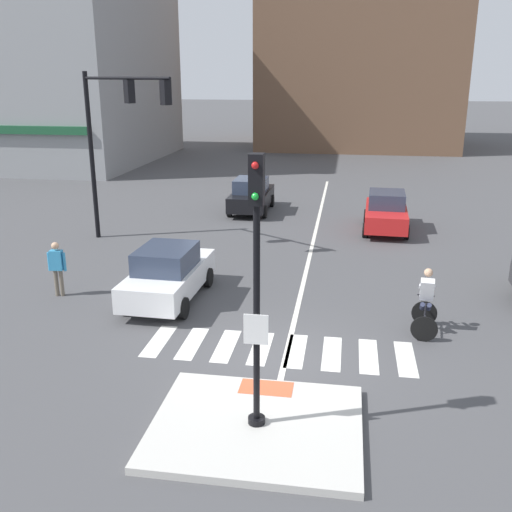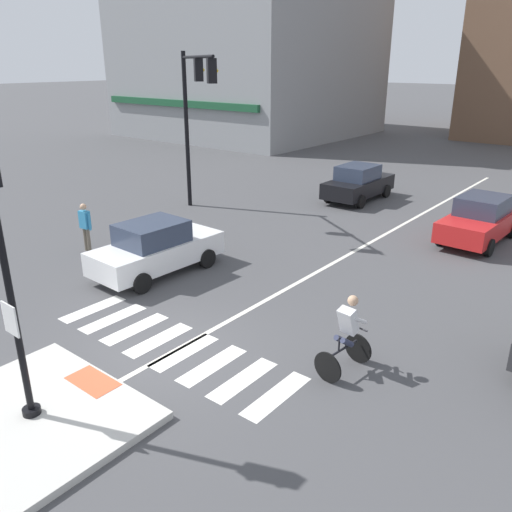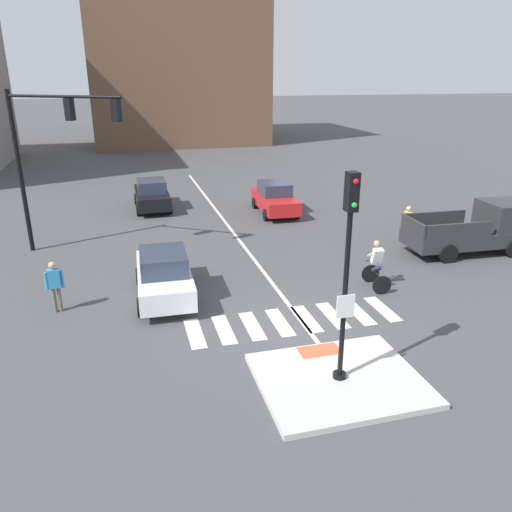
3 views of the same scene
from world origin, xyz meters
The scene contains 22 objects.
ground_plane centered at (0.00, 0.00, 0.00)m, with size 300.00×300.00×0.00m, color #474749.
traffic_island centered at (0.00, -2.90, 0.07)m, with size 3.89×3.25×0.15m, color beige.
tactile_pad_front centered at (0.00, -1.62, 0.15)m, with size 1.10×0.60×0.01m, color #DB5B38.
signal_pole centered at (0.00, -2.90, 3.14)m, with size 0.44×0.38×4.98m.
crosswalk_stripe_a centered at (-3.00, 0.45, 0.00)m, with size 0.44×1.80×0.01m, color silver.
crosswalk_stripe_b centered at (-2.15, 0.45, 0.00)m, with size 0.44×1.80×0.01m, color silver.
crosswalk_stripe_c centered at (-1.29, 0.45, 0.00)m, with size 0.44×1.80×0.01m, color silver.
crosswalk_stripe_d centered at (-0.43, 0.45, 0.00)m, with size 0.44×1.80×0.01m, color silver.
crosswalk_stripe_e centered at (0.43, 0.45, 0.00)m, with size 0.44×1.80×0.01m, color silver.
crosswalk_stripe_f centered at (1.29, 0.45, 0.00)m, with size 0.44×1.80×0.01m, color silver.
crosswalk_stripe_g centered at (2.15, 0.45, 0.00)m, with size 0.44×1.80×0.01m, color silver.
crosswalk_stripe_h centered at (3.00, 0.45, 0.00)m, with size 0.44×1.80×0.01m, color silver.
lane_centre_line centered at (0.22, 10.00, 0.00)m, with size 0.14×28.00×0.01m, color silver.
traffic_light_mast centered at (-7.22, 8.58, 4.51)m, with size 4.26×2.78×6.49m.
building_corner_left centered at (1.97, 45.13, 8.72)m, with size 17.84×16.26×17.40m.
car_black_westbound_distant centered at (-3.10, 14.99, 0.81)m, with size 1.85×4.10×1.64m.
car_white_westbound_near centered at (-3.57, 3.17, 0.81)m, with size 1.95×4.15×1.64m.
car_red_eastbound_far centered at (3.14, 12.40, 0.81)m, with size 1.97×4.17×1.64m.
pickup_truck_charcoal_cross_right centered at (9.42, 4.33, 0.98)m, with size 5.18×2.23×2.08m.
cyclist centered at (3.58, 2.06, 0.87)m, with size 0.78×1.16×1.68m.
pedestrian_at_curb_left centered at (-6.92, 2.98, 0.98)m, with size 0.55×0.25×1.67m.
pedestrian_waiting_far_side centered at (7.21, 6.10, 0.98)m, with size 0.26×0.55×1.67m.
Camera 3 is at (-4.66, -12.30, 7.06)m, focal length 35.03 mm.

